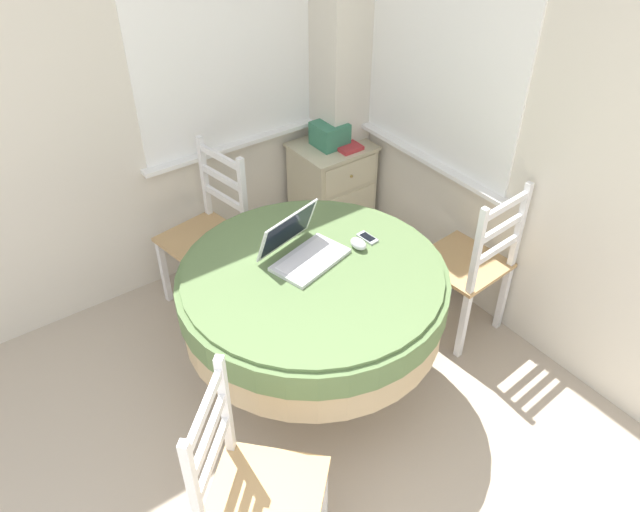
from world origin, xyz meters
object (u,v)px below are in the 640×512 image
Objects in this scene: dining_chair_camera_near at (253,492)px; book_on_cabinet at (345,145)px; corner_cabinet at (332,191)px; round_dining_table at (313,294)px; laptop at (302,249)px; computer_mouse at (358,244)px; dining_chair_near_right_window at (470,265)px; storage_box at (330,134)px; dining_chair_near_back_window at (209,234)px; cell_phone at (367,238)px.

dining_chair_camera_near is 2.28m from book_on_cabinet.
round_dining_table is at bearing -130.68° from corner_cabinet.
laptop is at bearing -133.19° from corner_cabinet.
dining_chair_near_right_window reaches higher than computer_mouse.
storage_box is at bearing 50.04° from round_dining_table.
computer_mouse is 0.10× the size of dining_chair_near_back_window.
storage_box is (0.60, 1.03, -0.03)m from computer_mouse.
computer_mouse is at bearing -20.41° from laptop.
dining_chair_camera_near is (-0.63, -1.53, 0.00)m from dining_chair_near_back_window.
storage_box is at bearing 127.68° from book_on_cabinet.
computer_mouse reaches higher than round_dining_table.
round_dining_table is 1.29× the size of dining_chair_camera_near.
dining_chair_camera_near reaches higher than book_on_cabinet.
cell_phone is 0.67m from dining_chair_near_right_window.
computer_mouse is 1.20m from dining_chair_camera_near.
corner_cabinet is 3.54× the size of storage_box.
computer_mouse is 0.10× the size of dining_chair_near_right_window.
corner_cabinet is at bearing 91.70° from dining_chair_near_right_window.
round_dining_table reaches higher than corner_cabinet.
storage_box is 0.97× the size of book_on_cabinet.
round_dining_table is 0.32m from computer_mouse.
dining_chair_near_back_window is 1.65m from dining_chair_camera_near.
laptop reaches higher than dining_chair_near_back_window.
computer_mouse is 0.14× the size of corner_cabinet.
laptop reaches higher than computer_mouse.
computer_mouse is at bearing 32.54° from dining_chair_camera_near.
cell_phone is 0.16× the size of corner_cabinet.
dining_chair_camera_near is at bearing -136.17° from book_on_cabinet.
computer_mouse is 0.85× the size of cell_phone.
computer_mouse is 0.09m from cell_phone.
cell_phone is at bearing 161.51° from dining_chair_near_right_window.
dining_chair_camera_near is at bearing -148.26° from cell_phone.
dining_chair_near_right_window reaches higher than round_dining_table.
dining_chair_near_right_window reaches higher than book_on_cabinet.
dining_chair_near_right_window is at bearing -13.74° from computer_mouse.
dining_chair_near_back_window is 0.97m from corner_cabinet.
laptop reaches higher than cell_phone.
dining_chair_camera_near is 1.41× the size of corner_cabinet.
laptop is 1.35m from corner_cabinet.
dining_chair_near_back_window is at bearing -172.56° from storage_box.
round_dining_table is 0.95m from dining_chair_near_right_window.
dining_chair_camera_near is at bearing -134.07° from corner_cabinet.
dining_chair_near_right_window reaches higher than storage_box.
dining_chair_camera_near is at bearing -135.16° from laptop.
laptop is 1.00m from dining_chair_near_right_window.
round_dining_table is at bearing -177.07° from computer_mouse.
dining_chair_near_back_window and dining_chair_near_right_window have the same top height.
round_dining_table is at bearing -85.88° from dining_chair_near_back_window.
corner_cabinet is at bearing 58.89° from computer_mouse.
dining_chair_camera_near is 2.30m from storage_box.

